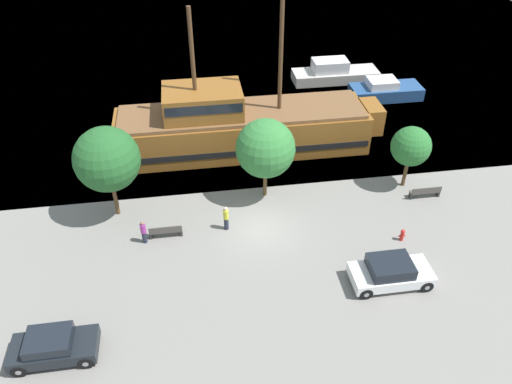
% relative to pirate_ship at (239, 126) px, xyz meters
% --- Properties ---
extents(ground_plane, '(160.00, 160.00, 0.00)m').
position_rel_pirate_ship_xyz_m(ground_plane, '(0.12, -9.08, -1.86)').
color(ground_plane, gray).
extents(water_surface, '(80.00, 80.00, 0.00)m').
position_rel_pirate_ship_xyz_m(water_surface, '(0.12, 34.92, -1.86)').
color(water_surface, '#38667F').
rests_on(water_surface, ground).
extents(pirate_ship, '(19.25, 4.62, 11.73)m').
position_rel_pirate_ship_xyz_m(pirate_ship, '(0.00, 0.00, 0.00)').
color(pirate_ship, brown).
rests_on(pirate_ship, water_surface).
extents(moored_boat_dockside, '(7.84, 2.46, 2.03)m').
position_rel_pirate_ship_xyz_m(moored_boat_dockside, '(10.01, 10.39, -1.11)').
color(moored_boat_dockside, '#B7B2A8').
rests_on(moored_boat_dockside, water_surface).
extents(moored_boat_outer, '(6.08, 2.45, 1.74)m').
position_rel_pirate_ship_xyz_m(moored_boat_outer, '(13.45, 6.35, -1.18)').
color(moored_boat_outer, navy).
rests_on(moored_boat_outer, water_surface).
extents(parked_car_curb_front, '(4.22, 2.00, 1.50)m').
position_rel_pirate_ship_xyz_m(parked_car_curb_front, '(6.16, -14.34, -1.12)').
color(parked_car_curb_front, white).
rests_on(parked_car_curb_front, ground_plane).
extents(parked_car_curb_mid, '(3.82, 1.83, 1.41)m').
position_rel_pirate_ship_xyz_m(parked_car_curb_mid, '(-10.46, -16.43, -1.15)').
color(parked_car_curb_mid, black).
rests_on(parked_car_curb_mid, ground_plane).
extents(fire_hydrant, '(0.42, 0.25, 0.76)m').
position_rel_pirate_ship_xyz_m(fire_hydrant, '(8.06, -11.31, -1.45)').
color(fire_hydrant, red).
rests_on(fire_hydrant, ground_plane).
extents(bench_promenade_east, '(1.89, 0.45, 0.85)m').
position_rel_pirate_ship_xyz_m(bench_promenade_east, '(-5.44, -9.03, -1.41)').
color(bench_promenade_east, '#4C4742').
rests_on(bench_promenade_east, ground_plane).
extents(bench_promenade_west, '(1.96, 0.45, 0.85)m').
position_rel_pirate_ship_xyz_m(bench_promenade_west, '(11.05, -7.69, -1.41)').
color(bench_promenade_west, '#4C4742').
rests_on(bench_promenade_west, ground_plane).
extents(pedestrian_walking_near, '(0.32, 0.32, 1.63)m').
position_rel_pirate_ship_xyz_m(pedestrian_walking_near, '(-1.89, -8.83, -1.03)').
color(pedestrian_walking_near, '#232838').
rests_on(pedestrian_walking_near, ground_plane).
extents(pedestrian_walking_far, '(0.32, 0.32, 1.52)m').
position_rel_pirate_ship_xyz_m(pedestrian_walking_far, '(-6.65, -9.29, -1.10)').
color(pedestrian_walking_far, '#232838').
rests_on(pedestrian_walking_far, ground_plane).
extents(tree_row_east, '(3.83, 3.83, 5.91)m').
position_rel_pirate_ship_xyz_m(tree_row_east, '(-8.37, -6.40, 2.13)').
color(tree_row_east, brown).
rests_on(tree_row_east, ground_plane).
extents(tree_row_mideast, '(3.67, 3.67, 5.37)m').
position_rel_pirate_ship_xyz_m(tree_row_mideast, '(0.92, -5.87, 1.67)').
color(tree_row_mideast, brown).
rests_on(tree_row_mideast, ground_plane).
extents(tree_row_midwest, '(2.54, 2.54, 4.30)m').
position_rel_pirate_ship_xyz_m(tree_row_midwest, '(10.18, -6.19, 1.15)').
color(tree_row_midwest, brown).
rests_on(tree_row_midwest, ground_plane).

